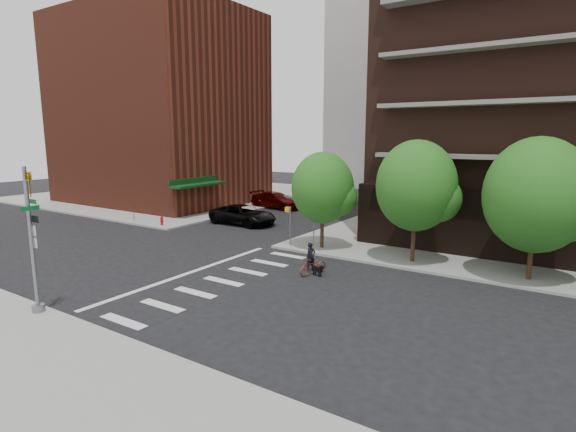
% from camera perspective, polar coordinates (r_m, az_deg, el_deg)
% --- Properties ---
extents(ground, '(120.00, 120.00, 0.00)m').
position_cam_1_polar(ground, '(25.38, -13.32, -6.91)').
color(ground, black).
rests_on(ground, ground).
extents(sidewalk_nw, '(31.00, 33.00, 0.15)m').
position_cam_1_polar(sidewalk_nw, '(58.70, -13.17, 2.78)').
color(sidewalk_nw, gray).
rests_on(sidewalk_nw, ground).
extents(crosswalk, '(3.85, 13.00, 0.01)m').
position_cam_1_polar(crosswalk, '(23.88, -9.64, -7.85)').
color(crosswalk, silver).
rests_on(crosswalk, ground).
extents(midrise_nw, '(21.40, 15.50, 20.00)m').
position_cam_1_polar(midrise_nw, '(52.77, -16.12, 12.82)').
color(midrise_nw, maroon).
rests_on(midrise_nw, sidewalk_nw).
extents(tree_a, '(4.00, 4.00, 5.90)m').
position_cam_1_polar(tree_a, '(28.77, 4.41, 3.57)').
color(tree_a, '#301E11').
rests_on(tree_a, sidewalk_ne).
extents(tree_b, '(4.50, 4.50, 6.65)m').
position_cam_1_polar(tree_b, '(26.36, 15.93, 3.70)').
color(tree_b, '#301E11').
rests_on(tree_b, sidewalk_ne).
extents(tree_c, '(5.00, 5.00, 6.80)m').
position_cam_1_polar(tree_c, '(25.25, 29.00, 2.33)').
color(tree_c, '#301E11').
rests_on(tree_c, sidewalk_ne).
extents(traffic_signal, '(0.90, 0.75, 6.00)m').
position_cam_1_polar(traffic_signal, '(20.91, -29.63, -3.99)').
color(traffic_signal, slate).
rests_on(traffic_signal, sidewalk_s).
extents(pedestrian_signal, '(2.18, 0.67, 2.60)m').
position_cam_1_polar(pedestrian_signal, '(29.46, 0.94, -0.56)').
color(pedestrian_signal, slate).
rests_on(pedestrian_signal, sidewalk_ne).
extents(fire_hydrant, '(0.24, 0.24, 0.73)m').
position_cam_1_polar(fire_hydrant, '(37.94, -15.74, -0.52)').
color(fire_hydrant, '#A50C0C').
rests_on(fire_hydrant, sidewalk_nw).
extents(parking_meter, '(0.10, 0.08, 1.32)m').
position_cam_1_polar(parking_meter, '(40.55, -19.02, 0.55)').
color(parking_meter, black).
rests_on(parking_meter, sidewalk_nw).
extents(parked_car_black, '(2.79, 5.91, 1.63)m').
position_cam_1_polar(parked_car_black, '(37.71, -5.74, 0.16)').
color(parked_car_black, black).
rests_on(parked_car_black, ground).
extents(parked_car_maroon, '(2.81, 5.86, 1.65)m').
position_cam_1_polar(parked_car_maroon, '(45.96, -1.52, 2.01)').
color(parked_car_maroon, '#3D0402').
rests_on(parked_car_maroon, ground).
extents(parked_car_silver, '(1.52, 4.27, 1.40)m').
position_cam_1_polar(parked_car_silver, '(45.64, 0.91, 1.80)').
color(parked_car_silver, '#A4A6AC').
rests_on(parked_car_silver, ground).
extents(scooter, '(1.15, 1.96, 0.97)m').
position_cam_1_polar(scooter, '(24.12, 3.24, -6.34)').
color(scooter, brown).
rests_on(scooter, ground).
extents(dog_walker, '(0.68, 0.57, 1.61)m').
position_cam_1_polar(dog_walker, '(24.63, 2.91, -5.22)').
color(dog_walker, black).
rests_on(dog_walker, ground).
extents(dog, '(0.73, 0.31, 0.61)m').
position_cam_1_polar(dog, '(23.95, 3.80, -6.73)').
color(dog, black).
rests_on(dog, ground).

